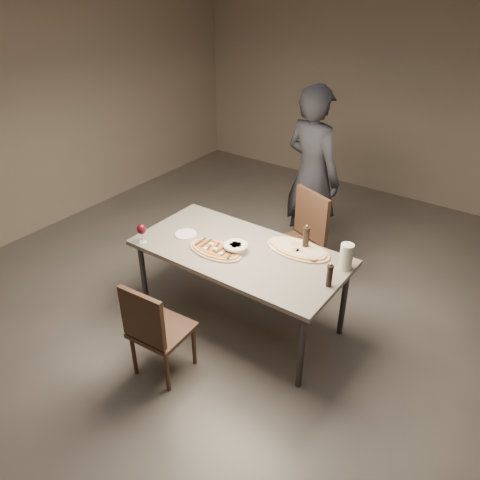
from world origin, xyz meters
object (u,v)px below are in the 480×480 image
Objects in this scene: bread_basket at (236,247)px; chair_far at (301,236)px; pepper_mill_left at (306,238)px; chair_near at (154,328)px; diner at (312,176)px; dining_table at (240,256)px; zucchini_pizza at (215,250)px; ham_pizza at (298,249)px; carafe at (346,257)px.

chair_far is (0.16, 0.85, -0.24)m from bread_basket.
pepper_mill_left is 1.42m from chair_near.
chair_near is 2.34m from diner.
chair_near is 0.87× the size of chair_far.
diner is at bearing 92.91° from dining_table.
dining_table is 3.55× the size of zucchini_pizza.
ham_pizza is 0.67× the size of chair_near.
ham_pizza is 0.52m from bread_basket.
pepper_mill_left is 0.24× the size of chair_far.
pepper_mill_left is at bearing 39.09° from bread_basket.
bread_basket is at bearing 12.32° from zucchini_pizza.
bread_basket is 0.21× the size of chair_far.
diner is (0.06, 2.29, 0.45)m from chair_near.
bread_basket is 0.11× the size of diner.
pepper_mill_left is at bearing 37.30° from dining_table.
pepper_mill_left is 0.64m from chair_far.
chair_near reaches higher than bread_basket.
dining_table is 1.40m from diner.
ham_pizza is at bearing 35.30° from dining_table.
pepper_mill_left reaches higher than bread_basket.
carafe is 0.12× the size of diner.
pepper_mill_left reaches higher than dining_table.
diner reaches higher than chair_far.
chair_near is 1.75m from chair_far.
carafe is 0.93m from chair_far.
dining_table is at bearing -142.70° from pepper_mill_left.
dining_table is at bearing -156.18° from ham_pizza.
zucchini_pizza is at bearing -158.18° from carafe.
zucchini_pizza is at bearing 87.93° from chair_near.
chair_near is (-0.96, -1.18, -0.38)m from carafe.
chair_near is (-0.53, -1.19, -0.28)m from ham_pizza.
zucchini_pizza is 0.69m from ham_pizza.
ham_pizza is at bearing 37.45° from bread_basket.
chair_far reaches higher than dining_table.
pepper_mill_left reaches higher than carafe.
carafe reaches higher than dining_table.
diner is (-0.90, 1.12, 0.08)m from carafe.
pepper_mill_left is (0.59, 0.47, 0.09)m from zucchini_pizza.
zucchini_pizza is 1.02m from chair_far.
chair_far is at bearing 77.20° from chair_near.
chair_near is at bearing -97.57° from bread_basket.
diner is (-0.07, 1.38, 0.24)m from dining_table.
zucchini_pizza is 0.27× the size of diner.
carafe reaches higher than ham_pizza.
carafe is 1.57m from chair_near.
bread_basket reaches higher than dining_table.
zucchini_pizza is (-0.16, -0.13, 0.07)m from dining_table.
ham_pizza is 2.47× the size of pepper_mill_left.
carafe is at bearing -0.86° from zucchini_pizza.
dining_table is 7.68× the size of pepper_mill_left.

